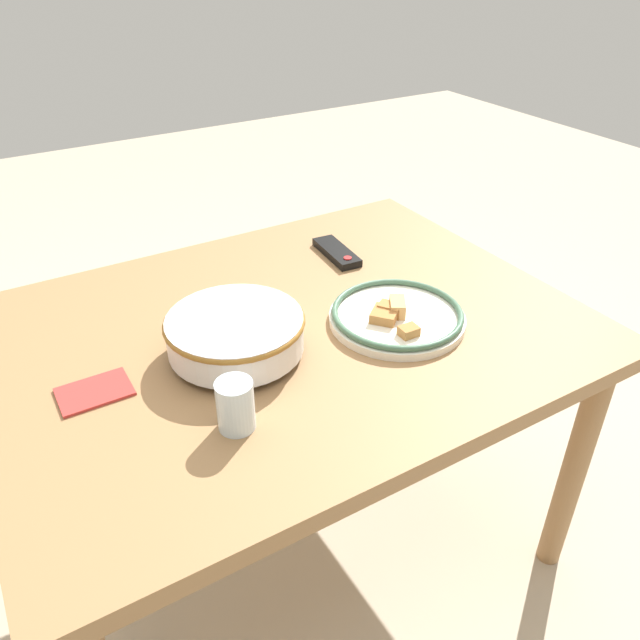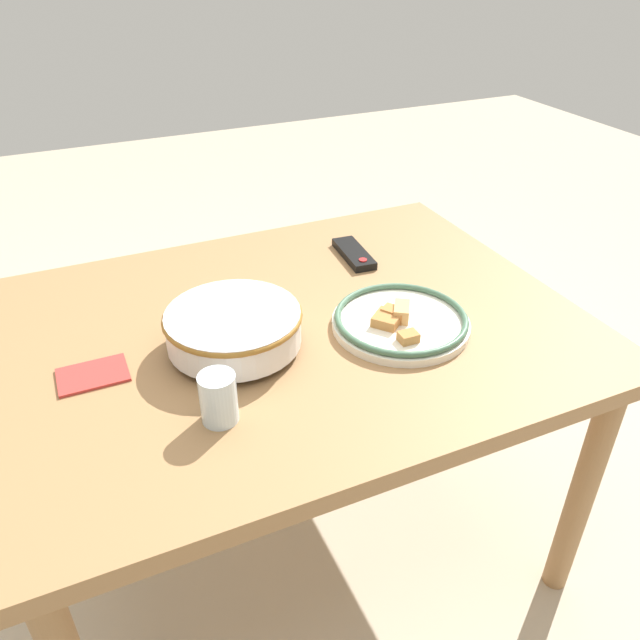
{
  "view_description": "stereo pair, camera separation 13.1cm",
  "coord_description": "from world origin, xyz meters",
  "px_view_note": "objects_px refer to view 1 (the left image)",
  "views": [
    {
      "loc": [
        -0.53,
        -1.03,
        1.47
      ],
      "look_at": [
        0.04,
        -0.08,
        0.76
      ],
      "focal_mm": 35.0,
      "sensor_mm": 36.0,
      "label": 1
    },
    {
      "loc": [
        -0.41,
        -1.09,
        1.47
      ],
      "look_at": [
        0.04,
        -0.08,
        0.76
      ],
      "focal_mm": 35.0,
      "sensor_mm": 36.0,
      "label": 2
    }
  ],
  "objects_px": {
    "noodle_bowl": "(235,333)",
    "drinking_glass": "(235,405)",
    "tv_remote": "(337,252)",
    "food_plate": "(397,316)"
  },
  "relations": [
    {
      "from": "food_plate",
      "to": "drinking_glass",
      "type": "height_order",
      "value": "drinking_glass"
    },
    {
      "from": "food_plate",
      "to": "tv_remote",
      "type": "bearing_deg",
      "value": 80.2
    },
    {
      "from": "noodle_bowl",
      "to": "drinking_glass",
      "type": "xyz_separation_m",
      "value": [
        -0.09,
        -0.2,
        -0.0
      ]
    },
    {
      "from": "food_plate",
      "to": "drinking_glass",
      "type": "xyz_separation_m",
      "value": [
        -0.45,
        -0.13,
        0.03
      ]
    },
    {
      "from": "tv_remote",
      "to": "drinking_glass",
      "type": "height_order",
      "value": "drinking_glass"
    },
    {
      "from": "food_plate",
      "to": "tv_remote",
      "type": "distance_m",
      "value": 0.35
    },
    {
      "from": "noodle_bowl",
      "to": "drinking_glass",
      "type": "distance_m",
      "value": 0.22
    },
    {
      "from": "noodle_bowl",
      "to": "food_plate",
      "type": "relative_size",
      "value": 0.94
    },
    {
      "from": "noodle_bowl",
      "to": "drinking_glass",
      "type": "relative_size",
      "value": 2.96
    },
    {
      "from": "food_plate",
      "to": "drinking_glass",
      "type": "distance_m",
      "value": 0.46
    }
  ]
}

